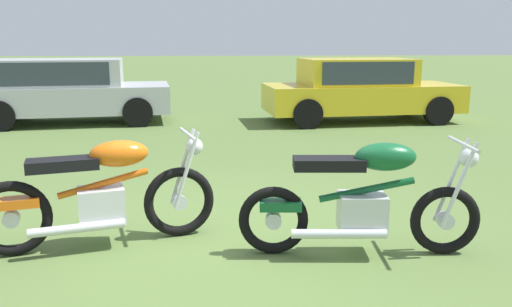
% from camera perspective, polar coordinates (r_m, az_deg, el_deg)
% --- Properties ---
extents(ground_plane, '(120.00, 120.00, 0.00)m').
position_cam_1_polar(ground_plane, '(4.96, -3.41, -9.46)').
color(ground_plane, '#567038').
extents(motorcycle_orange, '(2.08, 0.88, 1.02)m').
position_cam_1_polar(motorcycle_orange, '(4.91, -16.52, -4.22)').
color(motorcycle_orange, black).
rests_on(motorcycle_orange, ground).
extents(motorcycle_green, '(2.10, 0.64, 1.02)m').
position_cam_1_polar(motorcycle_green, '(4.60, 11.63, -4.95)').
color(motorcycle_green, black).
rests_on(motorcycle_green, ground).
extents(car_silver, '(4.36, 2.32, 1.43)m').
position_cam_1_polar(car_silver, '(12.49, -20.18, 6.91)').
color(car_silver, '#B2B5BA').
rests_on(car_silver, ground).
extents(car_yellow, '(4.49, 2.12, 1.43)m').
position_cam_1_polar(car_yellow, '(12.23, 11.17, 7.16)').
color(car_yellow, gold).
rests_on(car_yellow, ground).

